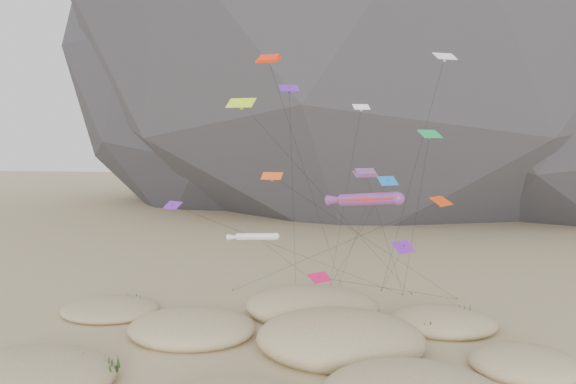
{
  "coord_description": "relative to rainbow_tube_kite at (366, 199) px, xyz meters",
  "views": [
    {
      "loc": [
        7.61,
        -43.78,
        18.91
      ],
      "look_at": [
        -2.59,
        12.0,
        13.49
      ],
      "focal_mm": 35.0,
      "sensor_mm": 36.0,
      "label": 1
    }
  ],
  "objects": [
    {
      "name": "ground",
      "position": [
        -5.41,
        -8.56,
        -13.28
      ],
      "size": [
        500.0,
        500.0,
        0.0
      ],
      "primitive_type": "plane",
      "color": "#CCB789",
      "rests_on": "ground"
    },
    {
      "name": "kite_stakes",
      "position": [
        -2.27,
        15.07,
        -13.13
      ],
      "size": [
        27.13,
        4.28,
        0.3
      ],
      "color": "#3F2D1E",
      "rests_on": "ground"
    },
    {
      "name": "rainbow_tube_kite",
      "position": [
        0.0,
        0.0,
        0.0
      ],
      "size": [
        7.62,
        19.59,
        14.21
      ],
      "color": "red",
      "rests_on": "ground"
    },
    {
      "name": "dune_grass",
      "position": [
        -6.44,
        -3.61,
        -12.44
      ],
      "size": [
        41.64,
        28.96,
        1.46
      ],
      "color": "black",
      "rests_on": "ground"
    },
    {
      "name": "white_tube_kite",
      "position": [
        -10.9,
        0.79,
        -4.03
      ],
      "size": [
        9.0,
        14.78,
        9.83
      ],
      "color": "silver",
      "rests_on": "ground"
    },
    {
      "name": "multi_parafoil",
      "position": [
        -0.12,
        2.57,
        2.12
      ],
      "size": [
        5.28,
        17.38,
        16.04
      ],
      "color": "red",
      "rests_on": "ground"
    },
    {
      "name": "delta_kites",
      "position": [
        -2.15,
        2.26,
        2.92
      ],
      "size": [
        30.39,
        22.37,
        27.01
      ],
      "color": "white",
      "rests_on": "ground"
    },
    {
      "name": "dunes",
      "position": [
        -6.52,
        -5.11,
        -12.52
      ],
      "size": [
        50.74,
        35.37,
        4.36
      ],
      "color": "#CCB789",
      "rests_on": "ground"
    },
    {
      "name": "orange_parafoil",
      "position": [
        -9.86,
        3.41,
        13.18
      ],
      "size": [
        7.84,
        14.54,
        27.31
      ],
      "color": "red",
      "rests_on": "ground"
    }
  ]
}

